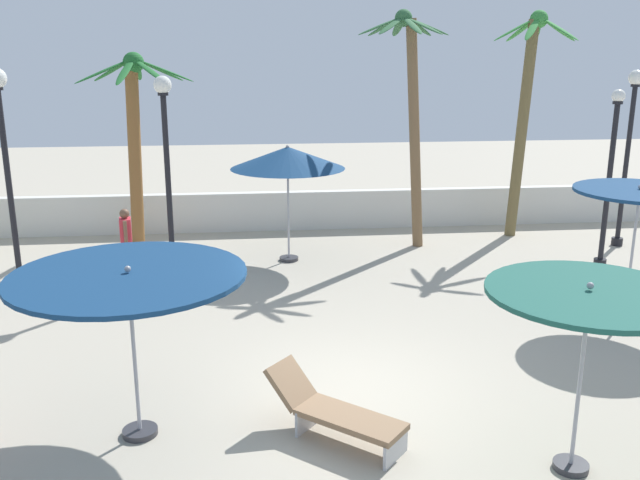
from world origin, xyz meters
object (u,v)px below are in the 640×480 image
(palm_tree_3, at_px, (411,101))
(lamp_post_3, at_px, (629,140))
(lamp_post_1, at_px, (5,151))
(lamp_post_2, at_px, (167,158))
(lounge_chair_0, at_px, (334,411))
(patio_umbrella_1, at_px, (639,199))
(palm_tree_0, at_px, (135,125))
(guest_0, at_px, (126,237))
(patio_umbrella_3, at_px, (589,302))
(palm_tree_1, at_px, (526,102))
(patio_umbrella_0, at_px, (129,281))
(lamp_post_0, at_px, (610,176))
(patio_umbrella_2, at_px, (288,158))

(palm_tree_3, xyz_separation_m, lamp_post_3, (5.39, -0.50, -0.95))
(lamp_post_1, distance_m, lamp_post_2, 3.14)
(lamp_post_1, bearing_deg, lounge_chair_0, -47.96)
(patio_umbrella_1, height_order, palm_tree_3, palm_tree_3)
(palm_tree_0, relative_size, lounge_chair_0, 2.68)
(lounge_chair_0, height_order, guest_0, guest_0)
(patio_umbrella_3, height_order, lounge_chair_0, patio_umbrella_3)
(palm_tree_0, relative_size, lamp_post_2, 1.11)
(palm_tree_0, xyz_separation_m, palm_tree_1, (9.93, -0.13, 0.50))
(patio_umbrella_0, height_order, palm_tree_0, palm_tree_0)
(palm_tree_0, xyz_separation_m, palm_tree_3, (6.72, -0.91, 0.61))
(patio_umbrella_1, height_order, lamp_post_0, lamp_post_0)
(patio_umbrella_3, xyz_separation_m, palm_tree_3, (0.25, 9.79, 1.54))
(palm_tree_3, relative_size, lamp_post_0, 1.43)
(patio_umbrella_0, bearing_deg, guest_0, 100.02)
(lamp_post_1, height_order, guest_0, lamp_post_1)
(patio_umbrella_0, bearing_deg, patio_umbrella_1, 20.56)
(palm_tree_3, xyz_separation_m, lounge_chair_0, (-2.98, -8.81, -3.27))
(palm_tree_1, distance_m, guest_0, 10.53)
(patio_umbrella_3, relative_size, lounge_chair_0, 1.31)
(palm_tree_1, bearing_deg, patio_umbrella_2, -164.85)
(palm_tree_1, height_order, lamp_post_0, palm_tree_1)
(patio_umbrella_1, height_order, lounge_chair_0, patio_umbrella_1)
(patio_umbrella_0, height_order, patio_umbrella_1, patio_umbrella_1)
(patio_umbrella_1, xyz_separation_m, palm_tree_1, (0.29, 6.09, 1.27))
(palm_tree_3, xyz_separation_m, lamp_post_2, (-5.65, -2.08, -1.00))
(patio_umbrella_0, xyz_separation_m, lamp_post_0, (9.51, 6.24, 0.03))
(patio_umbrella_1, xyz_separation_m, guest_0, (-9.57, 3.50, -1.36))
(patio_umbrella_3, xyz_separation_m, lamp_post_3, (5.64, 9.29, 0.59))
(palm_tree_1, xyz_separation_m, lamp_post_1, (-11.99, -3.16, -0.64))
(patio_umbrella_1, height_order, guest_0, patio_umbrella_1)
(lamp_post_0, relative_size, lamp_post_1, 0.89)
(lamp_post_3, bearing_deg, patio_umbrella_1, -117.20)
(palm_tree_3, bearing_deg, palm_tree_1, 13.62)
(palm_tree_1, bearing_deg, palm_tree_0, 179.23)
(lamp_post_0, bearing_deg, patio_umbrella_2, 169.58)
(patio_umbrella_2, distance_m, palm_tree_1, 6.59)
(patio_umbrella_1, bearing_deg, patio_umbrella_2, 143.73)
(patio_umbrella_3, xyz_separation_m, palm_tree_1, (3.46, 10.57, 1.44))
(patio_umbrella_1, height_order, palm_tree_0, palm_tree_0)
(patio_umbrella_1, xyz_separation_m, lounge_chair_0, (-5.90, -3.50, -1.90))
(patio_umbrella_2, distance_m, lamp_post_2, 2.85)
(lamp_post_2, height_order, lamp_post_3, lamp_post_3)
(patio_umbrella_1, distance_m, lounge_chair_0, 7.12)
(palm_tree_1, distance_m, lamp_post_3, 2.67)
(palm_tree_3, relative_size, lamp_post_3, 1.32)
(patio_umbrella_3, bearing_deg, palm_tree_3, 88.55)
(palm_tree_3, height_order, lounge_chair_0, palm_tree_3)
(palm_tree_1, height_order, guest_0, palm_tree_1)
(guest_0, bearing_deg, palm_tree_0, 91.41)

